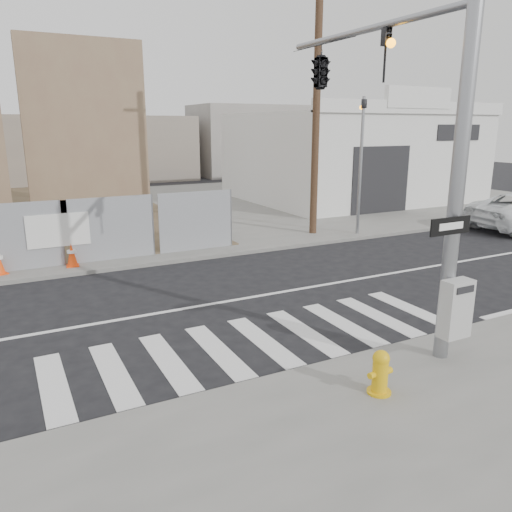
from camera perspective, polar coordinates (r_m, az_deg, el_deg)
name	(u,v)px	position (r m, az deg, el deg)	size (l,w,h in m)	color
ground	(216,303)	(12.41, -4.63, -5.43)	(100.00, 100.00, 0.00)	black
sidewalk_far	(105,214)	(25.52, -16.91, 4.57)	(50.00, 20.00, 0.12)	slate
signal_pole	(359,100)	(11.16, 11.66, 17.09)	(0.96, 5.87, 7.00)	gray
far_signal_pole	(362,147)	(19.79, 11.97, 12.12)	(0.16, 0.20, 5.60)	gray
concrete_wall_right	(88,145)	(25.19, -18.66, 11.92)	(5.50, 1.30, 8.00)	brown
auto_shop	(351,156)	(30.11, 10.77, 11.13)	(12.00, 10.20, 5.95)	silver
utility_pole_right	(317,99)	(19.63, 6.95, 17.33)	(1.60, 0.28, 10.00)	#4E3424
fire_hydrant	(380,372)	(8.32, 14.01, -12.75)	(0.46, 0.44, 0.73)	#E0AA0C
traffic_cone_d	(72,255)	(16.06, -20.30, 0.10)	(0.40, 0.40, 0.71)	#FA420D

